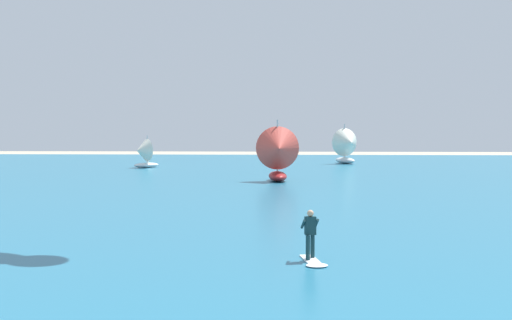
{
  "coord_description": "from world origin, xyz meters",
  "views": [
    {
      "loc": [
        1.86,
        -4.78,
        4.49
      ],
      "look_at": [
        0.81,
        17.77,
        3.31
      ],
      "focal_mm": 44.02,
      "sensor_mm": 36.0,
      "label": 1
    }
  ],
  "objects_px": {
    "sailboat_mid_left": "(348,146)",
    "sailboat_mid_right": "(143,153)",
    "sailboat_heeled_over": "(278,153)",
    "kitesurfer": "(312,243)"
  },
  "relations": [
    {
      "from": "sailboat_mid_left",
      "to": "sailboat_mid_right",
      "type": "height_order",
      "value": "sailboat_mid_left"
    },
    {
      "from": "sailboat_heeled_over",
      "to": "sailboat_mid_left",
      "type": "distance_m",
      "value": 26.24
    },
    {
      "from": "kitesurfer",
      "to": "sailboat_mid_right",
      "type": "height_order",
      "value": "sailboat_mid_right"
    },
    {
      "from": "sailboat_heeled_over",
      "to": "sailboat_mid_left",
      "type": "bearing_deg",
      "value": 72.22
    },
    {
      "from": "kitesurfer",
      "to": "sailboat_mid_left",
      "type": "relative_size",
      "value": 0.42
    },
    {
      "from": "sailboat_mid_left",
      "to": "sailboat_mid_right",
      "type": "xyz_separation_m",
      "value": [
        -22.81,
        -8.54,
        -0.59
      ]
    },
    {
      "from": "kitesurfer",
      "to": "sailboat_mid_left",
      "type": "height_order",
      "value": "sailboat_mid_left"
    },
    {
      "from": "sailboat_mid_left",
      "to": "kitesurfer",
      "type": "bearing_deg",
      "value": -96.83
    },
    {
      "from": "kitesurfer",
      "to": "sailboat_mid_right",
      "type": "relative_size",
      "value": 0.58
    },
    {
      "from": "sailboat_mid_right",
      "to": "kitesurfer",
      "type": "bearing_deg",
      "value": -70.78
    }
  ]
}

